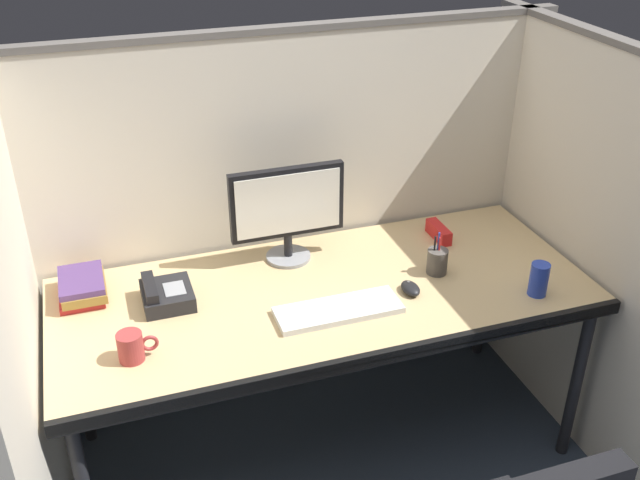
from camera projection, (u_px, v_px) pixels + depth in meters
The scene contains 13 objects.
cubicle_partition_rear at pixel (289, 223), 2.92m from camera, with size 2.21×0.06×1.57m.
cubicle_partition_left at pixel (25, 352), 2.19m from camera, with size 0.06×1.41×1.57m.
cubicle_partition_right at pixel (581, 247), 2.75m from camera, with size 0.06×1.41×1.57m.
desk at pixel (326, 304), 2.59m from camera, with size 1.90×0.80×0.74m.
monitor_center at pixel (287, 208), 2.67m from camera, with size 0.43×0.17×0.37m.
keyboard_main at pixel (338, 310), 2.45m from camera, with size 0.43×0.15×0.02m, color silver.
computer_mouse at pixel (410, 288), 2.56m from camera, with size 0.06×0.10×0.04m.
coffee_mug at pixel (132, 347), 2.22m from camera, with size 0.13×0.08×0.09m.
desk_phone at pixel (166, 295), 2.50m from camera, with size 0.17×0.19×0.09m.
pen_cup at pixel (437, 261), 2.66m from camera, with size 0.08×0.08×0.16m.
book_stack at pixel (82, 287), 2.53m from camera, with size 0.16×0.22×0.08m.
red_stapler at pixel (439, 232), 2.90m from camera, with size 0.04×0.15×0.06m, color red.
soda_can at pixel (539, 279), 2.53m from camera, with size 0.07×0.07×0.12m, color #263FB2.
Camera 1 is at (-0.71, -1.74, 2.16)m, focal length 40.77 mm.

